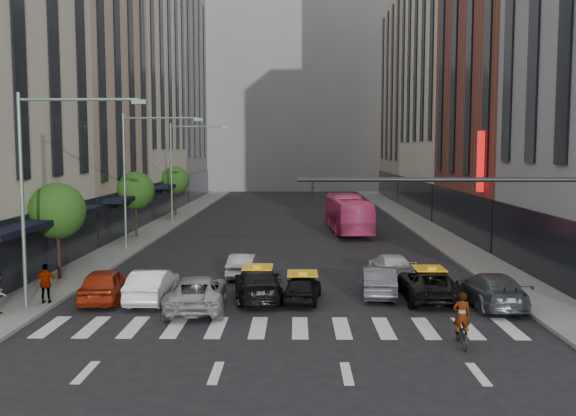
{
  "coord_description": "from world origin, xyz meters",
  "views": [
    {
      "loc": [
        0.46,
        -22.5,
        6.83
      ],
      "look_at": [
        0.05,
        8.09,
        4.0
      ],
      "focal_mm": 40.0,
      "sensor_mm": 36.0,
      "label": 1
    }
  ],
  "objects_px": {
    "car_white_front": "(153,285)",
    "pedestrian_far": "(46,283)",
    "streetlamp_near": "(44,171)",
    "taxi_left": "(258,283)",
    "streetlamp_far": "(182,159)",
    "streetlamp_mid": "(139,163)",
    "bus": "(348,214)",
    "car_red": "(105,284)",
    "taxi_center": "(302,288)",
    "motorcycle": "(461,333)"
  },
  "relations": [
    {
      "from": "motorcycle",
      "to": "pedestrian_far",
      "type": "relative_size",
      "value": 1.02
    },
    {
      "from": "streetlamp_far",
      "to": "pedestrian_far",
      "type": "distance_m",
      "value": 31.69
    },
    {
      "from": "streetlamp_near",
      "to": "car_red",
      "type": "xyz_separation_m",
      "value": [
        1.87,
        1.74,
        -5.15
      ]
    },
    {
      "from": "taxi_center",
      "to": "motorcycle",
      "type": "xyz_separation_m",
      "value": [
        5.45,
        -6.43,
        -0.17
      ]
    },
    {
      "from": "streetlamp_mid",
      "to": "pedestrian_far",
      "type": "bearing_deg",
      "value": -91.33
    },
    {
      "from": "streetlamp_near",
      "to": "streetlamp_far",
      "type": "distance_m",
      "value": 32.0
    },
    {
      "from": "car_white_front",
      "to": "bus",
      "type": "relative_size",
      "value": 0.4
    },
    {
      "from": "taxi_left",
      "to": "bus",
      "type": "bearing_deg",
      "value": -110.48
    },
    {
      "from": "streetlamp_near",
      "to": "motorcycle",
      "type": "bearing_deg",
      "value": -16.18
    },
    {
      "from": "motorcycle",
      "to": "pedestrian_far",
      "type": "xyz_separation_m",
      "value": [
        -16.58,
        5.4,
        0.55
      ]
    },
    {
      "from": "taxi_center",
      "to": "car_red",
      "type": "bearing_deg",
      "value": 6.82
    },
    {
      "from": "car_red",
      "to": "car_white_front",
      "type": "height_order",
      "value": "car_red"
    },
    {
      "from": "streetlamp_mid",
      "to": "motorcycle",
      "type": "relative_size",
      "value": 5.09
    },
    {
      "from": "taxi_left",
      "to": "taxi_center",
      "type": "bearing_deg",
      "value": 161.5
    },
    {
      "from": "streetlamp_far",
      "to": "car_red",
      "type": "distance_m",
      "value": 30.75
    },
    {
      "from": "motorcycle",
      "to": "taxi_left",
      "type": "bearing_deg",
      "value": -39.76
    },
    {
      "from": "streetlamp_near",
      "to": "taxi_left",
      "type": "bearing_deg",
      "value": 13.85
    },
    {
      "from": "taxi_left",
      "to": "bus",
      "type": "height_order",
      "value": "bus"
    },
    {
      "from": "streetlamp_mid",
      "to": "car_white_front",
      "type": "height_order",
      "value": "streetlamp_mid"
    },
    {
      "from": "car_white_front",
      "to": "pedestrian_far",
      "type": "height_order",
      "value": "pedestrian_far"
    },
    {
      "from": "car_white_front",
      "to": "taxi_left",
      "type": "distance_m",
      "value": 4.72
    },
    {
      "from": "bus",
      "to": "taxi_center",
      "type": "bearing_deg",
      "value": 77.09
    },
    {
      "from": "streetlamp_mid",
      "to": "car_red",
      "type": "distance_m",
      "value": 15.28
    },
    {
      "from": "streetlamp_mid",
      "to": "streetlamp_near",
      "type": "bearing_deg",
      "value": -90.0
    },
    {
      "from": "car_white_front",
      "to": "motorcycle",
      "type": "bearing_deg",
      "value": 153.82
    },
    {
      "from": "streetlamp_near",
      "to": "streetlamp_far",
      "type": "xyz_separation_m",
      "value": [
        0.0,
        32.0,
        0.0
      ]
    },
    {
      "from": "car_white_front",
      "to": "taxi_center",
      "type": "xyz_separation_m",
      "value": [
        6.72,
        0.02,
        -0.1
      ]
    },
    {
      "from": "streetlamp_near",
      "to": "pedestrian_far",
      "type": "xyz_separation_m",
      "value": [
        -0.36,
        0.69,
        -4.89
      ]
    },
    {
      "from": "car_red",
      "to": "pedestrian_far",
      "type": "distance_m",
      "value": 2.48
    },
    {
      "from": "streetlamp_near",
      "to": "bus",
      "type": "distance_m",
      "value": 29.94
    },
    {
      "from": "car_red",
      "to": "taxi_left",
      "type": "relative_size",
      "value": 0.87
    },
    {
      "from": "car_red",
      "to": "motorcycle",
      "type": "bearing_deg",
      "value": 150.56
    },
    {
      "from": "car_red",
      "to": "bus",
      "type": "distance_m",
      "value": 27.2
    },
    {
      "from": "taxi_center",
      "to": "bus",
      "type": "distance_m",
      "value": 24.33
    },
    {
      "from": "taxi_center",
      "to": "pedestrian_far",
      "type": "bearing_deg",
      "value": 12.23
    },
    {
      "from": "car_red",
      "to": "taxi_left",
      "type": "xyz_separation_m",
      "value": [
        6.88,
        0.42,
        -0.02
      ]
    },
    {
      "from": "streetlamp_near",
      "to": "car_red",
      "type": "bearing_deg",
      "value": 42.87
    },
    {
      "from": "streetlamp_far",
      "to": "pedestrian_far",
      "type": "relative_size",
      "value": 5.21
    },
    {
      "from": "streetlamp_mid",
      "to": "taxi_left",
      "type": "xyz_separation_m",
      "value": [
        8.75,
        -13.84,
        -5.17
      ]
    },
    {
      "from": "streetlamp_mid",
      "to": "pedestrian_far",
      "type": "height_order",
      "value": "streetlamp_mid"
    },
    {
      "from": "streetlamp_mid",
      "to": "streetlamp_far",
      "type": "xyz_separation_m",
      "value": [
        0.0,
        16.0,
        0.0
      ]
    },
    {
      "from": "streetlamp_mid",
      "to": "taxi_center",
      "type": "distance_m",
      "value": 18.65
    },
    {
      "from": "streetlamp_near",
      "to": "motorcycle",
      "type": "distance_m",
      "value": 17.75
    },
    {
      "from": "streetlamp_far",
      "to": "streetlamp_mid",
      "type": "bearing_deg",
      "value": -90.0
    },
    {
      "from": "streetlamp_mid",
      "to": "car_red",
      "type": "height_order",
      "value": "streetlamp_mid"
    },
    {
      "from": "motorcycle",
      "to": "streetlamp_far",
      "type": "bearing_deg",
      "value": -63.35
    },
    {
      "from": "streetlamp_near",
      "to": "taxi_left",
      "type": "relative_size",
      "value": 1.78
    },
    {
      "from": "taxi_left",
      "to": "pedestrian_far",
      "type": "relative_size",
      "value": 2.92
    },
    {
      "from": "streetlamp_far",
      "to": "taxi_center",
      "type": "xyz_separation_m",
      "value": [
        10.77,
        -30.28,
        -5.27
      ]
    },
    {
      "from": "car_white_front",
      "to": "bus",
      "type": "xyz_separation_m",
      "value": [
        10.67,
        24.01,
        0.8
      ]
    }
  ]
}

